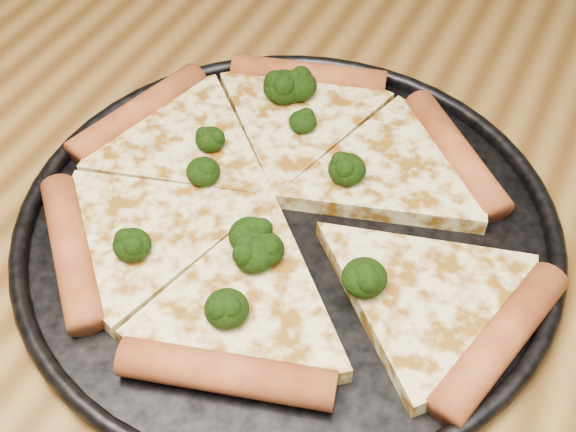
% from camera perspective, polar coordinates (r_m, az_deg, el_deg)
% --- Properties ---
extents(dining_table, '(1.20, 0.90, 0.75)m').
position_cam_1_polar(dining_table, '(0.62, 1.62, -9.54)').
color(dining_table, brown).
rests_on(dining_table, ground).
extents(pizza_pan, '(0.41, 0.41, 0.02)m').
position_cam_1_polar(pizza_pan, '(0.57, 0.00, -0.55)').
color(pizza_pan, black).
rests_on(pizza_pan, dining_table).
extents(pizza, '(0.40, 0.36, 0.03)m').
position_cam_1_polar(pizza, '(0.57, -0.49, 1.04)').
color(pizza, '#E8DF8E').
rests_on(pizza, pizza_pan).
extents(broccoli_florets, '(0.19, 0.26, 0.03)m').
position_cam_1_polar(broccoli_florets, '(0.57, -1.37, 2.41)').
color(broccoli_florets, black).
rests_on(broccoli_florets, pizza).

